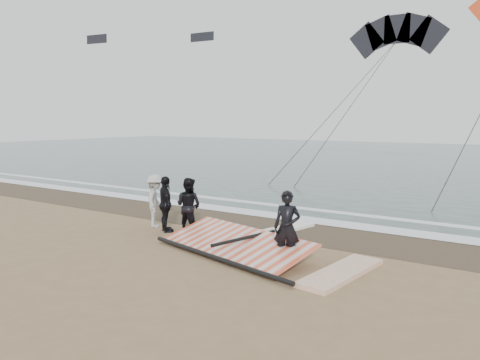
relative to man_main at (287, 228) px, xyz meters
The scene contains 12 objects.
ground 2.06m from the man_main, 131.98° to the right, with size 120.00×120.00×0.00m, color #8C704C.
sea 31.64m from the man_main, 92.28° to the left, with size 120.00×54.00×0.02m, color #233838.
wet_sand 3.45m from the man_main, 112.10° to the left, with size 120.00×2.80×0.01m, color #4C3D2B.
foam_near 4.75m from the man_main, 105.63° to the left, with size 120.00×0.90×0.01m, color white.
foam_far 6.38m from the man_main, 101.48° to the left, with size 120.00×0.45×0.01m, color white.
man_main is the anchor object (origin of this frame).
board_white 1.56m from the man_main, ahead, with size 0.73×2.62×0.10m, color silver.
board_cream 3.28m from the man_main, 119.32° to the left, with size 0.59×2.22×0.09m, color white.
trio_cluster 4.58m from the man_main, 167.96° to the left, with size 2.38×1.35×1.65m.
sail_rig 1.63m from the man_main, behind, with size 4.66×2.67×0.52m.
kite_dark 27.08m from the man_main, 100.63° to the left, with size 7.87×7.44×17.20m.
distant_kites 42.93m from the man_main, 138.34° to the left, with size 12.37×6.12×1.18m.
Camera 1 is at (6.12, -7.88, 3.30)m, focal length 35.00 mm.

